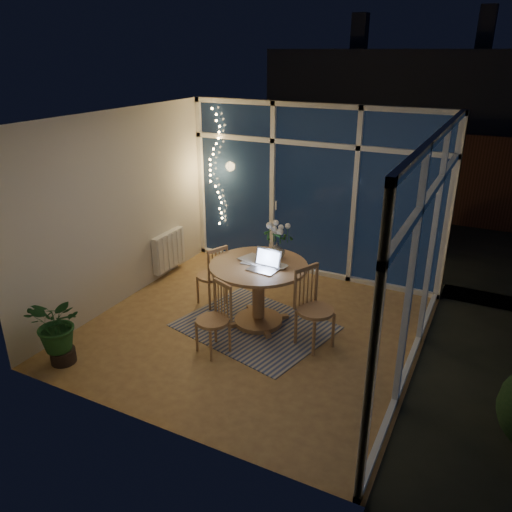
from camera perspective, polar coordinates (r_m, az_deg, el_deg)
name	(u,v)px	position (r m, az deg, el deg)	size (l,w,h in m)	color
floor	(253,328)	(6.42, -0.31, -8.27)	(4.00, 4.00, 0.00)	brown
ceiling	(253,119)	(5.55, -0.37, 15.43)	(4.00, 4.00, 0.00)	white
wall_back	(314,192)	(7.61, 6.61, 7.26)	(4.00, 0.04, 2.60)	beige
wall_front	(145,304)	(4.33, -12.57, -5.39)	(4.00, 0.04, 2.60)	beige
wall_left	(121,210)	(6.96, -15.22, 5.14)	(0.04, 4.00, 2.60)	beige
wall_right	(430,263)	(5.31, 19.22, -0.74)	(0.04, 4.00, 2.60)	beige
window_wall_back	(313,193)	(7.58, 6.50, 7.19)	(4.00, 0.10, 2.60)	white
window_wall_right	(425,262)	(5.32, 18.80, -0.66)	(0.10, 4.00, 2.60)	white
radiator	(169,250)	(7.87, -9.95, 0.65)	(0.10, 0.70, 0.58)	silver
fairy_lights	(215,168)	(8.15, -4.70, 9.98)	(0.24, 0.10, 1.85)	#FFBE66
garden_patio	(385,225)	(10.65, 14.55, 3.47)	(12.00, 6.00, 0.10)	black
garden_fence	(372,172)	(10.97, 13.09, 9.39)	(11.00, 0.08, 1.80)	#3B2215
neighbour_roof	(420,97)	(13.63, 18.20, 16.91)	(7.00, 3.00, 2.20)	#2F3138
garden_shrubs	(298,214)	(9.38, 4.83, 4.85)	(0.90, 0.90, 0.90)	#163216
rug	(255,326)	(6.45, -0.13, -8.04)	(1.78, 1.42, 0.01)	#BCB299
dining_table	(258,294)	(6.33, 0.28, -4.42)	(1.22, 1.22, 0.83)	#9E6F47
chair_left	(211,274)	(6.83, -5.12, -2.10)	(0.42, 0.42, 0.90)	#9E6F47
chair_right	(315,309)	(5.88, 6.81, -6.00)	(0.46, 0.46, 0.99)	#9E6F47
chair_front	(213,319)	(5.77, -4.99, -7.19)	(0.40, 0.40, 0.87)	#9E6F47
laptop	(263,261)	(5.94, 0.80, -0.52)	(0.35, 0.29, 0.25)	#BABABF
flower_vase	(277,250)	(6.31, 2.41, 0.66)	(0.20, 0.20, 0.21)	silver
bowl	(281,267)	(6.04, 2.84, -1.28)	(0.15, 0.15, 0.04)	white
newspapers	(256,261)	(6.24, 0.03, -0.54)	(0.37, 0.28, 0.02)	white
phone	(267,268)	(6.05, 1.22, -1.35)	(0.10, 0.05, 0.01)	black
potted_plant	(59,333)	(6.00, -21.57, -8.17)	(0.54, 0.47, 0.76)	#1B4C21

